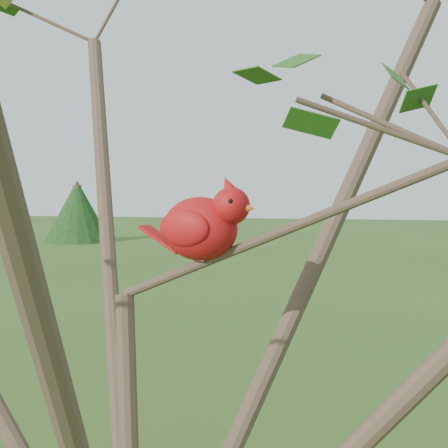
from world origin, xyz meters
TOP-DOWN VIEW (x-y plane):
  - crabapple_tree at (0.03, -0.02)m, footprint 2.35×2.05m
  - cardinal at (0.11, 0.09)m, footprint 0.24×0.15m
  - distant_trees at (2.25, 24.19)m, footprint 36.68×11.93m

SIDE VIEW (x-z plane):
  - distant_trees at x=2.25m, z-range -0.30..3.45m
  - cardinal at x=0.11m, z-range 2.00..2.17m
  - crabapple_tree at x=0.03m, z-range 0.65..3.60m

